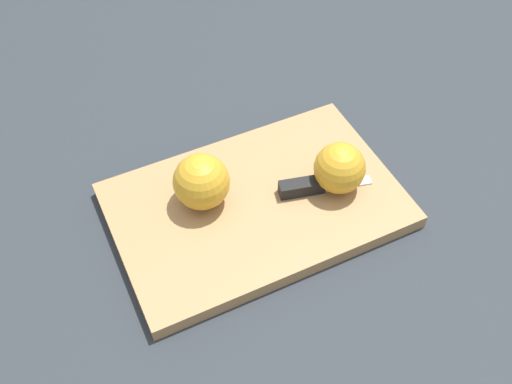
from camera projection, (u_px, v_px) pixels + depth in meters
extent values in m
plane|color=#282D33|center=(256.00, 210.00, 0.93)|extent=(4.00, 4.00, 0.00)
cube|color=#A37A4C|center=(256.00, 205.00, 0.92)|extent=(0.47, 0.35, 0.02)
sphere|color=gold|center=(201.00, 182.00, 0.88)|extent=(0.09, 0.09, 0.09)
cylinder|color=beige|center=(206.00, 180.00, 0.89)|extent=(0.01, 0.08, 0.08)
sphere|color=gold|center=(340.00, 168.00, 0.90)|extent=(0.08, 0.08, 0.08)
cylinder|color=beige|center=(337.00, 165.00, 0.91)|extent=(0.07, 0.01, 0.07)
cube|color=silver|center=(347.00, 184.00, 0.93)|extent=(0.08, 0.04, 0.00)
cube|color=black|center=(302.00, 187.00, 0.92)|extent=(0.07, 0.05, 0.02)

